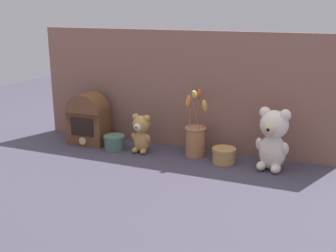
% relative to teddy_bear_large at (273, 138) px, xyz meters
% --- Properties ---
extents(ground_plane, '(4.00, 4.00, 0.00)m').
position_rel_teddy_bear_large_xyz_m(ground_plane, '(-0.48, -0.03, -0.14)').
color(ground_plane, '#3D3847').
extents(backdrop_wall, '(1.51, 0.02, 0.58)m').
position_rel_teddy_bear_large_xyz_m(backdrop_wall, '(-0.48, 0.14, 0.15)').
color(backdrop_wall, '#845B4C').
rests_on(backdrop_wall, ground).
extents(teddy_bear_large, '(0.15, 0.14, 0.27)m').
position_rel_teddy_bear_large_xyz_m(teddy_bear_large, '(0.00, 0.00, 0.00)').
color(teddy_bear_large, beige).
rests_on(teddy_bear_large, ground).
extents(teddy_bear_medium, '(0.10, 0.10, 0.19)m').
position_rel_teddy_bear_large_xyz_m(teddy_bear_medium, '(-0.62, -0.01, -0.04)').
color(teddy_bear_medium, tan).
rests_on(teddy_bear_medium, ground).
extents(flower_vase, '(0.11, 0.13, 0.33)m').
position_rel_teddy_bear_large_xyz_m(flower_vase, '(-0.36, 0.04, -0.05)').
color(flower_vase, '#AD7047').
rests_on(flower_vase, ground).
extents(vintage_radio, '(0.20, 0.14, 0.26)m').
position_rel_teddy_bear_large_xyz_m(vintage_radio, '(-0.93, 0.02, -0.01)').
color(vintage_radio, brown).
rests_on(vintage_radio, ground).
extents(decorative_tin_tall, '(0.10, 0.10, 0.07)m').
position_rel_teddy_bear_large_xyz_m(decorative_tin_tall, '(-0.76, -0.03, -0.11)').
color(decorative_tin_tall, '#47705B').
rests_on(decorative_tin_tall, ground).
extents(decorative_tin_short, '(0.11, 0.11, 0.07)m').
position_rel_teddy_bear_large_xyz_m(decorative_tin_short, '(-0.21, 0.00, -0.11)').
color(decorative_tin_short, tan).
rests_on(decorative_tin_short, ground).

